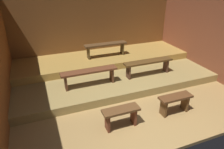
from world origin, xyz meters
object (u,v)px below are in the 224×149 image
at_px(bench_floor_right, 175,101).
at_px(bench_lower_right, 148,64).
at_px(bench_lower_left, 89,73).
at_px(bench_middle_center, 106,46).
at_px(bench_floor_left, 121,114).

relative_size(bench_floor_right, bench_lower_right, 0.52).
distance_m(bench_lower_left, bench_middle_center, 1.74).
height_order(bench_lower_right, bench_middle_center, bench_middle_center).
relative_size(bench_floor_right, bench_middle_center, 0.55).
bearing_deg(bench_lower_right, bench_lower_left, 180.00).
distance_m(bench_floor_left, bench_middle_center, 3.20).
xyz_separation_m(bench_floor_left, bench_lower_left, (-0.22, 1.66, 0.26)).
relative_size(bench_floor_right, bench_lower_left, 0.52).
bearing_deg(bench_lower_left, bench_middle_center, 55.10).
xyz_separation_m(bench_floor_left, bench_floor_right, (1.40, 0.00, 0.00)).
distance_m(bench_floor_left, bench_lower_left, 1.69).
relative_size(bench_floor_left, bench_lower_left, 0.52).
bearing_deg(bench_lower_left, bench_floor_right, -45.67).
relative_size(bench_lower_right, bench_middle_center, 1.05).
xyz_separation_m(bench_lower_left, bench_middle_center, (0.98, 1.41, 0.22)).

